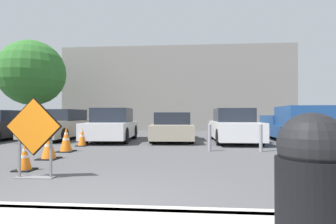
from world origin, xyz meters
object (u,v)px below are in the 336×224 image
(parked_car_fourth, at_px, (172,127))
(road_closed_sign, at_px, (34,133))
(pickup_truck, at_px, (295,126))
(traffic_cone_fourth, at_px, (82,136))
(bollard_nearest, at_px, (210,136))
(traffic_cone_second, at_px, (49,146))
(bollard_second, at_px, (261,137))
(parked_car_third, at_px, (112,126))
(bollard_third, at_px, (314,138))
(traffic_cone_nearest, at_px, (25,157))
(traffic_cone_third, at_px, (66,140))
(trash_bin, at_px, (312,182))
(parked_car_fifth, at_px, (234,127))
(traffic_cone_fifth, at_px, (93,135))
(parked_car_second, at_px, (62,125))

(parked_car_fourth, bearing_deg, road_closed_sign, 71.61)
(pickup_truck, bearing_deg, traffic_cone_fourth, 15.87)
(bollard_nearest, bearing_deg, traffic_cone_second, -156.89)
(traffic_cone_second, height_order, bollard_second, bollard_second)
(parked_car_third, xyz_separation_m, bollard_third, (7.74, -3.14, -0.24))
(traffic_cone_second, relative_size, bollard_third, 0.84)
(road_closed_sign, relative_size, traffic_cone_nearest, 2.56)
(road_closed_sign, xyz_separation_m, parked_car_third, (-0.62, 7.28, -0.17))
(road_closed_sign, xyz_separation_m, traffic_cone_third, (-1.10, 3.61, -0.48))
(parked_car_third, distance_m, bollard_second, 6.81)
(parked_car_fourth, height_order, trash_bin, parked_car_fourth)
(pickup_truck, bearing_deg, bollard_third, 79.30)
(traffic_cone_second, relative_size, traffic_cone_third, 0.91)
(road_closed_sign, bearing_deg, parked_car_fifth, 55.20)
(traffic_cone_fifth, bearing_deg, traffic_cone_third, -84.58)
(traffic_cone_fifth, bearing_deg, traffic_cone_fourth, -83.17)
(pickup_truck, bearing_deg, traffic_cone_fifth, 5.65)
(parked_car_fifth, bearing_deg, pickup_truck, -175.49)
(traffic_cone_second, bearing_deg, parked_car_fourth, 61.16)
(bollard_second, xyz_separation_m, bollard_third, (1.70, 0.00, -0.03))
(traffic_cone_third, bearing_deg, bollard_second, 4.63)
(parked_car_fifth, distance_m, trash_bin, 9.99)
(parked_car_second, xyz_separation_m, bollard_nearest, (7.16, -3.87, -0.20))
(traffic_cone_second, bearing_deg, parked_car_second, 113.53)
(traffic_cone_fifth, distance_m, bollard_third, 8.95)
(traffic_cone_fifth, bearing_deg, pickup_truck, 4.09)
(traffic_cone_nearest, relative_size, parked_car_fourth, 0.14)
(road_closed_sign, relative_size, bollard_nearest, 1.68)
(traffic_cone_second, bearing_deg, road_closed_sign, -67.40)
(traffic_cone_second, distance_m, parked_car_fifth, 7.81)
(parked_car_second, bearing_deg, traffic_cone_fifth, 152.05)
(traffic_cone_fourth, xyz_separation_m, parked_car_second, (-2.23, 2.81, 0.31))
(traffic_cone_fourth, height_order, parked_car_fourth, parked_car_fourth)
(traffic_cone_third, relative_size, traffic_cone_fourth, 1.02)
(bollard_second, bearing_deg, traffic_cone_fourth, 170.96)
(traffic_cone_fourth, distance_m, parked_car_second, 3.60)
(traffic_cone_fourth, bearing_deg, parked_car_fifth, 18.11)
(parked_car_second, bearing_deg, pickup_truck, 179.29)
(trash_bin, height_order, bollard_second, trash_bin)
(parked_car_third, bearing_deg, pickup_truck, 178.31)
(traffic_cone_second, relative_size, parked_car_fifth, 0.17)
(parked_car_second, height_order, bollard_nearest, parked_car_second)
(pickup_truck, bearing_deg, trash_bin, 70.85)
(traffic_cone_fifth, height_order, trash_bin, trash_bin)
(traffic_cone_fifth, bearing_deg, parked_car_fifth, 3.49)
(parked_car_fifth, bearing_deg, bollard_second, 96.14)
(traffic_cone_fourth, relative_size, traffic_cone_fifth, 1.25)
(parked_car_fourth, bearing_deg, traffic_cone_fourth, 34.82)
(road_closed_sign, bearing_deg, traffic_cone_second, 112.60)
(traffic_cone_fifth, bearing_deg, traffic_cone_second, -83.81)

